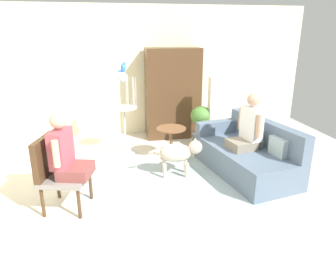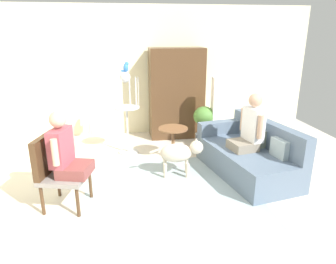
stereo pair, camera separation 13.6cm
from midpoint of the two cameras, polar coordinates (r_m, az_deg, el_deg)
ground_plane at (r=4.76m, az=1.08°, el=-9.54°), size 7.53×7.53×0.00m
back_wall at (r=6.89m, az=-3.45°, el=11.18°), size 6.87×0.12×2.75m
area_rug at (r=4.58m, az=-0.48°, el=-10.69°), size 2.44×2.27×0.01m
couch at (r=5.18m, az=13.72°, el=-4.05°), size 1.25×1.93×0.85m
armchair at (r=4.21m, az=-21.01°, el=-6.27°), size 0.68×0.69×0.97m
person_on_couch at (r=4.97m, az=13.96°, el=0.96°), size 0.51×0.53×0.89m
person_on_armchair at (r=4.06m, az=-19.37°, el=-3.50°), size 0.53×0.55×0.83m
round_end_table at (r=5.52m, az=-0.12°, el=-1.42°), size 0.52×0.52×0.58m
dog at (r=4.86m, az=1.23°, el=-3.84°), size 0.84×0.35×0.62m
bird_cage_stand at (r=5.67m, az=-8.86°, el=4.44°), size 0.47×0.47×1.53m
parrot at (r=5.54m, az=-9.01°, el=11.78°), size 0.17×0.10×0.18m
potted_plant at (r=6.15m, az=5.51°, el=1.73°), size 0.43×0.43×0.81m
column_lamp at (r=6.08m, az=7.71°, el=3.51°), size 0.20×0.20×1.39m
armoire_cabinet at (r=6.62m, az=0.27°, el=7.17°), size 1.14×0.56×1.89m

